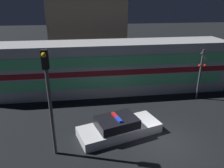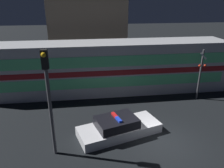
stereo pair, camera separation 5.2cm
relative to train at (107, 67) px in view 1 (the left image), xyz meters
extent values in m
plane|color=black|center=(2.41, -8.01, -2.19)|extent=(120.00, 120.00, 0.00)
cube|color=#B7BABF|center=(0.00, 0.01, 0.00)|extent=(20.73, 3.13, 4.37)
cube|color=maroon|center=(0.00, -1.57, 0.00)|extent=(20.32, 0.03, 0.44)
cube|color=#59D88C|center=(0.00, -1.57, -0.79)|extent=(19.70, 0.02, 0.87)
cube|color=#59D88C|center=(0.00, -1.57, 0.96)|extent=(19.70, 0.02, 0.87)
cube|color=silver|center=(-0.01, -6.75, -1.89)|extent=(5.34, 3.25, 0.58)
cube|color=black|center=(-0.20, -6.80, -1.32)|extent=(2.78, 2.29, 0.56)
cube|color=blue|center=(-0.12, -7.08, -0.98)|extent=(0.35, 0.61, 0.12)
cube|color=red|center=(-0.28, -6.53, -0.98)|extent=(0.35, 0.61, 0.12)
cylinder|color=#4C4C51|center=(7.17, -2.66, -0.12)|extent=(0.14, 0.14, 4.12)
sphere|color=red|center=(6.95, -2.79, 0.70)|extent=(0.20, 0.20, 0.20)
sphere|color=red|center=(7.39, -2.79, 0.70)|extent=(0.20, 0.20, 0.20)
cube|color=white|center=(7.17, -2.75, 1.44)|extent=(0.58, 0.03, 0.58)
cylinder|color=#4C4C51|center=(-3.72, -8.07, 0.20)|extent=(0.17, 0.17, 4.77)
cube|color=black|center=(-3.72, -8.07, 3.04)|extent=(0.30, 0.30, 0.90)
sphere|color=gold|center=(-3.72, -8.26, 3.29)|extent=(0.23, 0.23, 0.23)
cube|color=#726656|center=(-1.30, 7.23, 3.02)|extent=(8.28, 4.26, 10.41)
camera|label=1|loc=(-2.05, -17.95, 5.65)|focal=35.00mm
camera|label=2|loc=(-2.00, -17.96, 5.65)|focal=35.00mm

